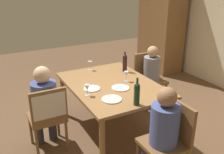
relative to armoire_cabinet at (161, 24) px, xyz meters
name	(u,v)px	position (x,y,z in m)	size (l,w,h in m)	color
ground_plane	(112,128)	(1.89, -2.33, -1.10)	(10.00, 10.00, 0.00)	brown
armoire_cabinet	(161,24)	(0.00, 0.00, 0.00)	(1.18, 0.62, 2.18)	brown
dining_table	(112,89)	(1.89, -2.33, -0.44)	(1.58, 1.16, 0.74)	olive
chair_right_end	(170,137)	(3.06, -2.24, -0.56)	(0.44, 0.44, 0.92)	brown
chair_near	(48,112)	(2.01, -3.29, -0.50)	(0.46, 0.44, 0.92)	brown
chair_far_left	(148,75)	(1.45, -1.37, -0.56)	(0.44, 0.44, 0.92)	brown
person_woman_host	(162,130)	(3.06, -2.36, -0.44)	(0.31, 0.35, 1.14)	#33333D
person_man_bearded	(45,102)	(1.86, -3.29, -0.43)	(0.36, 0.31, 1.15)	#33333D
person_man_guest	(152,72)	(1.56, -1.37, -0.46)	(0.33, 0.28, 1.09)	#33333D
wine_bottle_tall_green	(125,62)	(1.54, -1.91, -0.21)	(0.07, 0.07, 0.32)	black
wine_bottle_dark_red	(137,93)	(2.59, -2.37, -0.21)	(0.07, 0.07, 0.34)	#19381E
wine_glass_near_left	(126,74)	(1.90, -2.10, -0.25)	(0.07, 0.07, 0.15)	silver
wine_glass_centre	(90,64)	(1.22, -2.38, -0.25)	(0.07, 0.07, 0.15)	silver
wine_glass_near_right	(87,88)	(2.08, -2.79, -0.25)	(0.07, 0.07, 0.15)	silver
dinner_plate_host	(120,88)	(2.09, -2.31, -0.35)	(0.24, 0.24, 0.01)	white
dinner_plate_guest_left	(92,89)	(1.93, -2.66, -0.35)	(0.23, 0.23, 0.01)	white
dinner_plate_guest_right	(112,99)	(2.34, -2.57, -0.35)	(0.25, 0.25, 0.01)	silver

